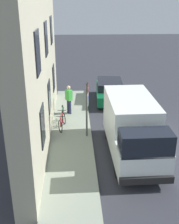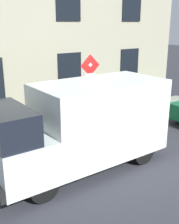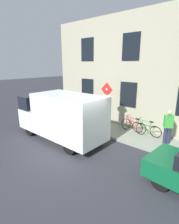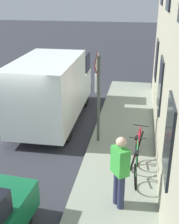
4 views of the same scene
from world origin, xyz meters
The scene contains 8 objects.
ground_plane centered at (0.00, 0.00, 0.00)m, with size 80.00×80.00×0.00m, color #2F3138.
sidewalk_slab centered at (3.36, 0.00, 0.07)m, with size 2.06×14.11×0.14m, color gray.
building_facade centered at (4.73, 0.00, 3.42)m, with size 0.75×12.11×6.83m.
sign_post_stacked centered at (2.54, 0.26, 2.02)m, with size 0.16×0.56×2.79m.
delivery_van centered at (0.63, 1.84, 1.33)m, with size 2.06×5.35×2.50m.
bicycle_green centered at (3.84, -1.54, 0.51)m, with size 0.46×1.71×0.89m.
bicycle_red centered at (3.84, -0.73, 0.51)m, with size 0.49×1.72×0.89m.
pedestrian centered at (3.49, -2.76, 1.07)m, with size 0.44×0.48×1.72m.
Camera 2 is at (-5.77, 6.11, 4.10)m, focal length 45.92 mm.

